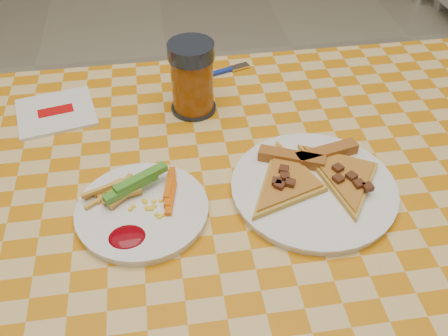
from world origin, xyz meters
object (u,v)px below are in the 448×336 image
(drink_glass, at_px, (192,79))
(plate_right, at_px, (313,189))
(table, at_px, (208,231))
(plate_left, at_px, (142,211))

(drink_glass, bearing_deg, plate_right, -56.92)
(table, distance_m, plate_left, 0.13)
(plate_left, xyz_separation_m, drink_glass, (0.11, 0.26, 0.06))
(table, height_order, plate_left, plate_left)
(drink_glass, bearing_deg, table, -91.43)
(plate_left, bearing_deg, table, 6.94)
(plate_left, height_order, plate_right, same)
(plate_right, bearing_deg, plate_left, -178.63)
(plate_right, bearing_deg, drink_glass, 123.08)
(plate_left, relative_size, drink_glass, 1.42)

